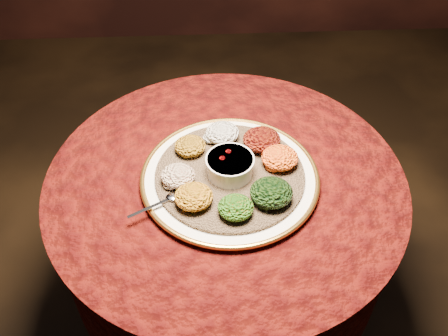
{
  "coord_description": "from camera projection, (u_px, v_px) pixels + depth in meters",
  "views": [
    {
      "loc": [
        -0.05,
        -0.91,
        1.69
      ],
      "look_at": [
        -0.0,
        0.01,
        0.76
      ],
      "focal_mm": 40.0,
      "sensor_mm": 36.0,
      "label": 1
    }
  ],
  "objects": [
    {
      "name": "spoon",
      "position": [
        169.0,
        199.0,
        1.23
      ],
      "size": [
        0.13,
        0.08,
        0.01
      ],
      "rotation": [
        0.0,
        0.0,
        -2.64
      ],
      "color": "silver",
      "rests_on": "injera"
    },
    {
      "name": "portion_mixveg",
      "position": [
        236.0,
        207.0,
        1.19
      ],
      "size": [
        0.09,
        0.08,
        0.04
      ],
      "primitive_type": "ellipsoid",
      "color": "#8B2B09",
      "rests_on": "injera"
    },
    {
      "name": "portion_timatim",
      "position": [
        178.0,
        176.0,
        1.26
      ],
      "size": [
        0.09,
        0.08,
        0.04
      ],
      "primitive_type": "ellipsoid",
      "color": "maroon",
      "rests_on": "injera"
    },
    {
      "name": "platter",
      "position": [
        230.0,
        177.0,
        1.31
      ],
      "size": [
        0.47,
        0.47,
        0.02
      ],
      "rotation": [
        0.0,
        0.0,
        0.05
      ],
      "color": "white",
      "rests_on": "table"
    },
    {
      "name": "injera",
      "position": [
        230.0,
        174.0,
        1.3
      ],
      "size": [
        0.44,
        0.44,
        0.01
      ],
      "primitive_type": "cylinder",
      "rotation": [
        0.0,
        0.0,
        0.15
      ],
      "color": "brown",
      "rests_on": "platter"
    },
    {
      "name": "table",
      "position": [
        225.0,
        220.0,
        1.45
      ],
      "size": [
        0.96,
        0.96,
        0.73
      ],
      "color": "black",
      "rests_on": "ground"
    },
    {
      "name": "portion_kitfo",
      "position": [
        262.0,
        140.0,
        1.35
      ],
      "size": [
        0.1,
        0.1,
        0.05
      ],
      "primitive_type": "ellipsoid",
      "color": "black",
      "rests_on": "injera"
    },
    {
      "name": "portion_tikil",
      "position": [
        280.0,
        158.0,
        1.3
      ],
      "size": [
        0.1,
        0.09,
        0.05
      ],
      "primitive_type": "ellipsoid",
      "color": "#CC9711",
      "rests_on": "injera"
    },
    {
      "name": "stew_bowl",
      "position": [
        230.0,
        165.0,
        1.27
      ],
      "size": [
        0.12,
        0.12,
        0.05
      ],
      "color": "silver",
      "rests_on": "injera"
    },
    {
      "name": "portion_ayib",
      "position": [
        222.0,
        133.0,
        1.37
      ],
      "size": [
        0.09,
        0.09,
        0.04
      ],
      "primitive_type": "ellipsoid",
      "color": "beige",
      "rests_on": "injera"
    },
    {
      "name": "portion_kik",
      "position": [
        194.0,
        197.0,
        1.21
      ],
      "size": [
        0.1,
        0.09,
        0.05
      ],
      "primitive_type": "ellipsoid",
      "color": "#B3640F",
      "rests_on": "injera"
    },
    {
      "name": "portion_gomen",
      "position": [
        271.0,
        192.0,
        1.21
      ],
      "size": [
        0.11,
        0.1,
        0.05
      ],
      "primitive_type": "ellipsoid",
      "color": "black",
      "rests_on": "injera"
    },
    {
      "name": "portion_shiro",
      "position": [
        190.0,
        146.0,
        1.34
      ],
      "size": [
        0.08,
        0.08,
        0.04
      ],
      "primitive_type": "ellipsoid",
      "color": "#905E11",
      "rests_on": "injera"
    }
  ]
}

